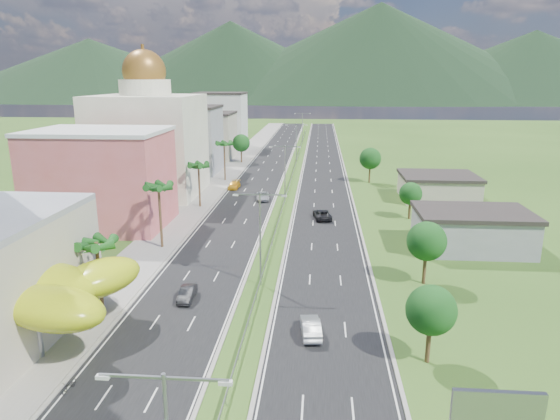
# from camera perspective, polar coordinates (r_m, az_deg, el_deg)

# --- Properties ---
(ground) EXTENTS (500.00, 500.00, 0.00)m
(ground) POSITION_cam_1_polar(r_m,az_deg,el_deg) (49.84, -3.60, -13.10)
(ground) COLOR #2D5119
(ground) RESTS_ON ground
(road_left) EXTENTS (11.00, 260.00, 0.04)m
(road_left) POSITION_cam_1_polar(r_m,az_deg,el_deg) (136.27, -1.40, 5.04)
(road_left) COLOR black
(road_left) RESTS_ON ground
(road_right) EXTENTS (11.00, 260.00, 0.04)m
(road_right) POSITION_cam_1_polar(r_m,az_deg,el_deg) (135.55, 4.94, 4.94)
(road_right) COLOR black
(road_right) RESTS_ON ground
(sidewalk_left) EXTENTS (7.00, 260.00, 0.12)m
(sidewalk_left) POSITION_cam_1_polar(r_m,az_deg,el_deg) (137.57, -5.36, 5.09)
(sidewalk_left) COLOR gray
(sidewalk_left) RESTS_ON ground
(median_guardrail) EXTENTS (0.10, 216.06, 0.76)m
(median_guardrail) POSITION_cam_1_polar(r_m,az_deg,el_deg) (117.91, 1.32, 3.78)
(median_guardrail) COLOR gray
(median_guardrail) RESTS_ON ground
(streetlight_median_b) EXTENTS (6.04, 0.25, 11.00)m
(streetlight_median_b) POSITION_cam_1_polar(r_m,az_deg,el_deg) (56.43, -2.29, -2.24)
(streetlight_median_b) COLOR gray
(streetlight_median_b) RESTS_ON ground
(streetlight_median_c) EXTENTS (6.04, 0.25, 11.00)m
(streetlight_median_c) POSITION_cam_1_polar(r_m,az_deg,el_deg) (95.21, 0.57, 4.85)
(streetlight_median_c) COLOR gray
(streetlight_median_c) RESTS_ON ground
(streetlight_median_d) EXTENTS (6.04, 0.25, 11.00)m
(streetlight_median_d) POSITION_cam_1_polar(r_m,az_deg,el_deg) (139.67, 1.89, 8.07)
(streetlight_median_d) COLOR gray
(streetlight_median_d) RESTS_ON ground
(streetlight_median_e) EXTENTS (6.04, 0.25, 11.00)m
(streetlight_median_e) POSITION_cam_1_polar(r_m,az_deg,el_deg) (184.39, 2.57, 9.73)
(streetlight_median_e) COLOR gray
(streetlight_median_e) RESTS_ON ground
(lime_canopy) EXTENTS (18.00, 15.00, 7.40)m
(lime_canopy) POSITION_cam_1_polar(r_m,az_deg,el_deg) (51.04, -27.46, -7.98)
(lime_canopy) COLOR #B2C212
(lime_canopy) RESTS_ON ground
(pink_shophouse) EXTENTS (20.00, 15.00, 15.00)m
(pink_shophouse) POSITION_cam_1_polar(r_m,az_deg,el_deg) (84.55, -19.66, 3.21)
(pink_shophouse) COLOR #CD5754
(pink_shophouse) RESTS_ON ground
(domed_building) EXTENTS (20.00, 20.00, 28.70)m
(domed_building) POSITION_cam_1_polar(r_m,az_deg,el_deg) (105.09, -14.78, 7.86)
(domed_building) COLOR beige
(domed_building) RESTS_ON ground
(midrise_grey) EXTENTS (16.00, 15.00, 16.00)m
(midrise_grey) POSITION_cam_1_polar(r_m,az_deg,el_deg) (128.92, -10.63, 7.81)
(midrise_grey) COLOR gray
(midrise_grey) RESTS_ON ground
(midrise_beige) EXTENTS (16.00, 15.00, 13.00)m
(midrise_beige) POSITION_cam_1_polar(r_m,az_deg,el_deg) (150.29, -8.43, 8.31)
(midrise_beige) COLOR #BDAF9B
(midrise_beige) RESTS_ON ground
(midrise_white) EXTENTS (16.00, 15.00, 18.00)m
(midrise_white) POSITION_cam_1_polar(r_m,az_deg,el_deg) (172.43, -6.75, 10.03)
(midrise_white) COLOR silver
(midrise_white) RESTS_ON ground
(billboard) EXTENTS (5.20, 0.35, 6.20)m
(billboard) POSITION_cam_1_polar(r_m,az_deg,el_deg) (33.46, 23.49, -21.00)
(billboard) COLOR gray
(billboard) RESTS_ON ground
(shed_near) EXTENTS (15.00, 10.00, 5.00)m
(shed_near) POSITION_cam_1_polar(r_m,az_deg,el_deg) (74.77, 21.07, -2.33)
(shed_near) COLOR gray
(shed_near) RESTS_ON ground
(shed_far) EXTENTS (14.00, 12.00, 4.40)m
(shed_far) POSITION_cam_1_polar(r_m,az_deg,el_deg) (103.46, 17.60, 2.39)
(shed_far) COLOR #BDAF9B
(shed_far) RESTS_ON ground
(palm_tree_b) EXTENTS (3.60, 3.60, 8.10)m
(palm_tree_b) POSITION_cam_1_polar(r_m,az_deg,el_deg) (53.15, -20.24, -3.93)
(palm_tree_b) COLOR #47301C
(palm_tree_b) RESTS_ON ground
(palm_tree_c) EXTENTS (3.60, 3.60, 9.60)m
(palm_tree_c) POSITION_cam_1_polar(r_m,az_deg,el_deg) (70.71, -13.71, 2.34)
(palm_tree_c) COLOR #47301C
(palm_tree_c) RESTS_ON ground
(palm_tree_d) EXTENTS (3.60, 3.60, 8.60)m
(palm_tree_d) POSITION_cam_1_polar(r_m,az_deg,el_deg) (92.59, -9.29, 4.87)
(palm_tree_d) COLOR #47301C
(palm_tree_d) RESTS_ON ground
(palm_tree_e) EXTENTS (3.60, 3.60, 9.40)m
(palm_tree_e) POSITION_cam_1_polar(r_m,az_deg,el_deg) (116.62, -6.40, 7.40)
(palm_tree_e) COLOR #47301C
(palm_tree_e) RESTS_ON ground
(leafy_tree_lfar) EXTENTS (4.90, 4.90, 8.05)m
(leafy_tree_lfar) POSITION_cam_1_polar(r_m,az_deg,el_deg) (141.39, -4.46, 7.64)
(leafy_tree_lfar) COLOR #47301C
(leafy_tree_lfar) RESTS_ON ground
(leafy_tree_ra) EXTENTS (4.20, 4.20, 6.90)m
(leafy_tree_ra) POSITION_cam_1_polar(r_m,az_deg,el_deg) (43.81, 16.89, -10.91)
(leafy_tree_ra) COLOR #47301C
(leafy_tree_ra) RESTS_ON ground
(leafy_tree_rb) EXTENTS (4.55, 4.55, 7.47)m
(leafy_tree_rb) POSITION_cam_1_polar(r_m,az_deg,el_deg) (59.74, 16.41, -3.46)
(leafy_tree_rb) COLOR #47301C
(leafy_tree_rb) RESTS_ON ground
(leafy_tree_rc) EXTENTS (3.85, 3.85, 6.33)m
(leafy_tree_rc) POSITION_cam_1_polar(r_m,az_deg,el_deg) (87.03, 14.70, 1.80)
(leafy_tree_rc) COLOR #47301C
(leafy_tree_rc) RESTS_ON ground
(leafy_tree_rd) EXTENTS (4.90, 4.90, 8.05)m
(leafy_tree_rd) POSITION_cam_1_polar(r_m,az_deg,el_deg) (115.47, 10.28, 5.81)
(leafy_tree_rd) COLOR #47301C
(leafy_tree_rd) RESTS_ON ground
(mountain_ridge) EXTENTS (860.00, 140.00, 90.00)m
(mountain_ridge) POSITION_cam_1_polar(r_m,az_deg,el_deg) (496.95, 11.00, 11.95)
(mountain_ridge) COLOR black
(mountain_ridge) RESTS_ON ground
(car_dark_left) EXTENTS (1.64, 4.28, 1.39)m
(car_dark_left) POSITION_cam_1_polar(r_m,az_deg,el_deg) (55.66, -10.58, -9.37)
(car_dark_left) COLOR black
(car_dark_left) RESTS_ON road_left
(car_silver_mid_left) EXTENTS (3.17, 5.64, 1.49)m
(car_silver_mid_left) POSITION_cam_1_polar(r_m,az_deg,el_deg) (98.11, -1.99, 1.59)
(car_silver_mid_left) COLOR #A7AAAF
(car_silver_mid_left) RESTS_ON road_left
(car_yellow_far_left) EXTENTS (2.33, 5.27, 1.50)m
(car_yellow_far_left) POSITION_cam_1_polar(r_m,az_deg,el_deg) (108.70, -5.26, 2.86)
(car_yellow_far_left) COLOR orange
(car_yellow_far_left) RESTS_ON road_left
(car_silver_right) EXTENTS (2.22, 5.04, 1.61)m
(car_silver_right) POSITION_cam_1_polar(r_m,az_deg,el_deg) (47.91, 3.54, -13.18)
(car_silver_right) COLOR #A8ABAF
(car_silver_right) RESTS_ON road_right
(car_dark_far_right) EXTENTS (3.54, 6.08, 1.59)m
(car_dark_far_right) POSITION_cam_1_polar(r_m,az_deg,el_deg) (85.18, 4.83, -0.49)
(car_dark_far_right) COLOR black
(car_dark_far_right) RESTS_ON road_right
(motorcycle) EXTENTS (0.73, 1.81, 1.12)m
(motorcycle) POSITION_cam_1_polar(r_m,az_deg,el_deg) (43.69, -22.95, -17.82)
(motorcycle) COLOR black
(motorcycle) RESTS_ON road_left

